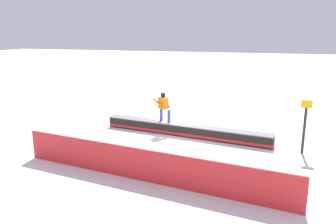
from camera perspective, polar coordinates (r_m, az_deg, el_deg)
The scene contains 5 objects.
ground_plane at distance 14.69m, azimuth 2.87°, elevation -4.09°, with size 120.00×120.00×0.00m, color white.
grind_box at distance 14.62m, azimuth 2.88°, elevation -3.22°, with size 7.63×1.56×0.52m.
snowboarder at distance 14.79m, azimuth -0.78°, elevation 1.03°, with size 1.47×0.82×1.34m.
safety_fence at distance 10.22m, azimuth -4.00°, elevation -9.20°, with size 9.21×0.06×1.03m, color red.
trail_marker at distance 13.28m, azimuth 22.53°, elevation -2.14°, with size 0.40×0.10×2.06m.
Camera 1 is at (-3.48, 13.54, 4.50)m, focal length 35.28 mm.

